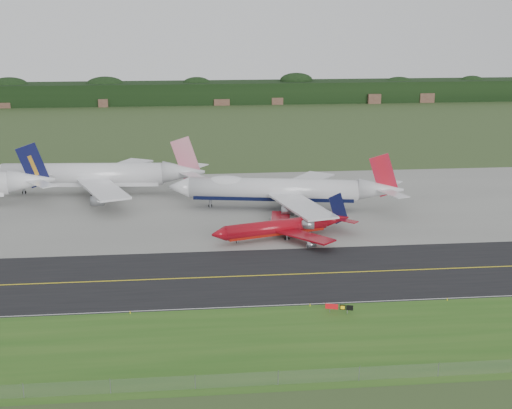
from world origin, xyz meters
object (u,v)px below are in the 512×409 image
object	(u,v)px
jet_star_tail	(95,175)
taxiway_sign	(339,307)
jet_ba_747	(282,190)
jet_red_737	(283,227)

from	to	relation	value
jet_star_tail	taxiway_sign	world-z (taller)	jet_star_tail
jet_ba_747	taxiway_sign	distance (m)	69.56
jet_ba_747	taxiway_sign	world-z (taller)	jet_ba_747
jet_star_tail	jet_red_737	bearing A→B (deg)	-43.56
jet_red_737	jet_ba_747	bearing A→B (deg)	83.08
jet_ba_747	jet_star_tail	distance (m)	56.62
jet_ba_747	taxiway_sign	xyz separation A→B (m)	(0.84, -69.42, -4.28)
jet_ba_747	jet_red_737	bearing A→B (deg)	-96.92
jet_star_tail	jet_ba_747	bearing A→B (deg)	-22.69
jet_red_737	taxiway_sign	distance (m)	44.66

